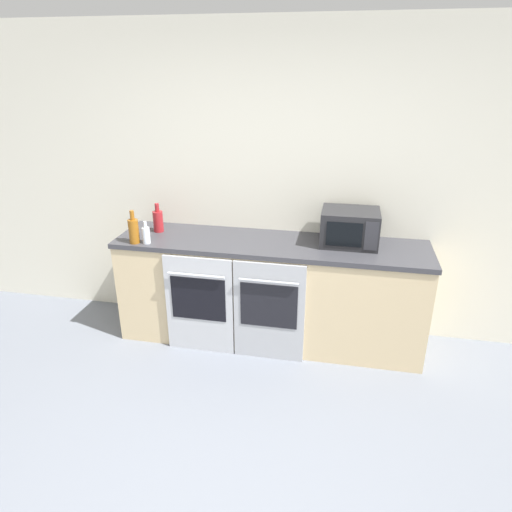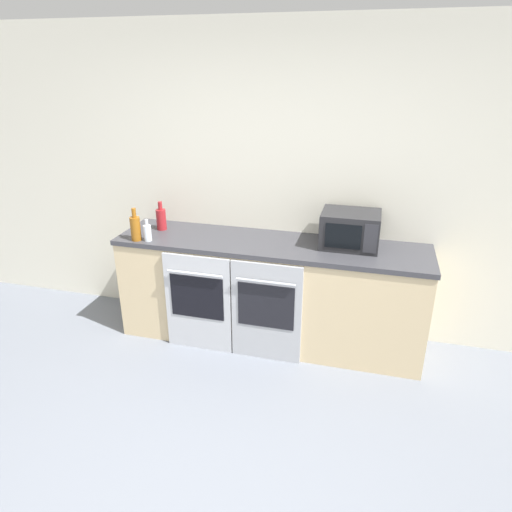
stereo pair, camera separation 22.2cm
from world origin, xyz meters
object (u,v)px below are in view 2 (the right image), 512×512
Objects in this scene: oven_left at (198,303)px; microwave at (350,229)px; bottle_amber at (135,228)px; bottle_clear at (147,232)px; oven_right at (266,312)px; bottle_red at (161,219)px.

oven_left is 1.89× the size of microwave.
bottle_amber reaches higher than bottle_clear.
bottle_clear reaches higher than oven_left.
oven_left is 0.71m from bottle_clear.
bottle_amber is at bearing -169.48° from microwave.
bottle_amber is at bearing 176.02° from oven_right.
microwave is at bearing 10.69° from bottle_clear.
microwave is at bearing 0.67° from bottle_red.
oven_left is 0.82m from bottle_red.
bottle_amber is 1.49× the size of bottle_clear.
oven_right is 1.27m from bottle_amber.
microwave is 1.64m from bottle_clear.
microwave is 1.65× the size of bottle_amber.
bottle_amber is 0.10m from bottle_clear.
bottle_clear is at bearing -169.31° from microwave.
oven_left and oven_right have the same top height.
bottle_clear is at bearing 7.54° from bottle_amber.
oven_left is 3.41× the size of bottle_red.
oven_left is at bearing -39.12° from bottle_red.
oven_right is (0.58, 0.00, 0.00)m from oven_left.
microwave is (1.16, 0.39, 0.61)m from oven_left.
microwave is (0.58, 0.39, 0.61)m from oven_right.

